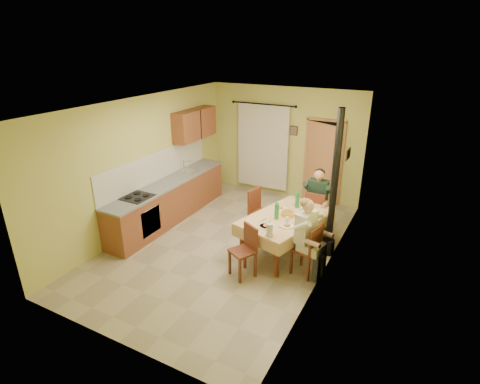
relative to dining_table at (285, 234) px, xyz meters
The scene contains 17 objects.
floor 1.23m from the dining_table, 166.25° to the right, with size 4.00×6.00×0.01m, color tan.
room_shell 1.85m from the dining_table, 166.25° to the right, with size 4.04×6.04×2.82m.
kitchen_run 2.84m from the dining_table, behind, with size 0.64×3.64×1.56m.
upper_cabinets 3.63m from the dining_table, 154.27° to the left, with size 0.35×1.40×0.70m, color brown.
curtain 3.24m from the dining_table, 122.68° to the left, with size 1.70×0.07×2.22m.
doorway 2.70m from the dining_table, 92.27° to the left, with size 0.96×0.41×2.15m.
dining_table is the anchor object (origin of this frame).
tableware 0.46m from the dining_table, 93.94° to the right, with size 0.65×1.63×0.33m.
chair_far 1.06m from the dining_table, 74.29° to the left, with size 0.42×0.42×0.97m.
chair_near 1.14m from the dining_table, 108.02° to the right, with size 0.52×0.52×0.93m.
chair_right 0.80m from the dining_table, 41.22° to the right, with size 0.48×0.48×0.96m.
chair_left 0.83m from the dining_table, 148.47° to the left, with size 0.50×0.50×0.99m.
man_far 1.18m from the dining_table, 74.51° to the left, with size 0.59×0.47×1.39m.
man_right 0.93m from the dining_table, 41.68° to the right, with size 0.55×0.63×1.39m.
stove_flue 1.05m from the dining_table, 22.82° to the left, with size 0.24×0.24×2.80m.
picture_back 3.15m from the dining_table, 108.15° to the left, with size 0.19×0.03×0.23m, color black.
picture_right 1.93m from the dining_table, 47.78° to the left, with size 0.03×0.31×0.21m, color brown.
Camera 1 is at (3.31, -5.74, 3.85)m, focal length 28.00 mm.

